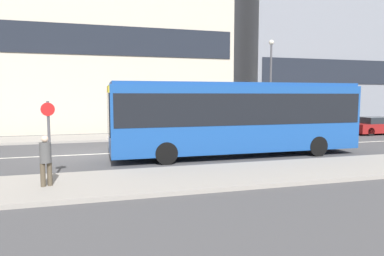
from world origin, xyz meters
TOP-DOWN VIEW (x-y plane):
  - ground_plane at (0.00, 0.00)m, footprint 120.00×120.00m
  - sidewalk_near at (0.00, -6.25)m, footprint 44.00×3.50m
  - sidewalk_far at (0.00, 6.25)m, footprint 44.00×3.50m
  - lane_centerline at (0.00, 0.00)m, footprint 41.80×0.16m
  - apartment_block_right_tower at (23.66, 12.38)m, footprint 19.17×5.83m
  - city_bus at (7.10, -2.26)m, footprint 11.98×2.65m
  - parked_car_0 at (15.89, 3.56)m, footprint 4.26×1.83m
  - parked_car_1 at (20.86, 3.44)m, footprint 4.02×1.82m
  - pedestrian_near_stop at (-0.92, -6.31)m, footprint 0.34×0.34m
  - bus_stop_sign at (-0.92, -5.37)m, footprint 0.44×0.12m
  - street_lamp at (12.80, 4.91)m, footprint 0.36×0.36m

SIDE VIEW (x-z plane):
  - ground_plane at x=0.00m, z-range 0.00..0.00m
  - lane_centerline at x=0.00m, z-range 0.00..0.01m
  - sidewalk_near at x=0.00m, z-range 0.00..0.13m
  - sidewalk_far at x=0.00m, z-range 0.00..0.13m
  - parked_car_0 at x=15.89m, z-range -0.03..1.26m
  - parked_car_1 at x=20.86m, z-range -0.03..1.27m
  - pedestrian_near_stop at x=-0.92m, z-range 0.23..1.79m
  - bus_stop_sign at x=-0.92m, z-range 0.35..2.95m
  - city_bus at x=7.10m, z-range 0.26..3.76m
  - street_lamp at x=12.80m, z-range 0.88..7.60m
  - apartment_block_right_tower at x=23.66m, z-range -0.01..18.45m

